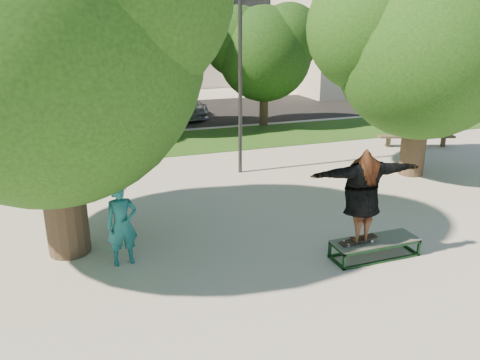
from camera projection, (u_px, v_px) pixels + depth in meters
name	position (u px, v px, depth m)	size (l,w,h in m)	color
ground	(275.00, 241.00, 10.20)	(120.00, 120.00, 0.00)	#AEA9A0
grass_strip	(203.00, 141.00, 19.00)	(30.00, 4.00, 0.02)	#184B15
asphalt_strip	(151.00, 115.00, 24.48)	(40.00, 8.00, 0.01)	black
tree_left	(37.00, 29.00, 8.40)	(6.96, 5.95, 7.12)	#38281E
tree_right	(422.00, 39.00, 13.56)	(6.24, 5.33, 6.51)	#38281E
bg_tree_mid	(135.00, 37.00, 19.36)	(5.76, 4.92, 6.24)	#38281E
bg_tree_right	(263.00, 48.00, 20.84)	(5.04, 4.31, 5.43)	#38281E
lamppost	(240.00, 72.00, 13.99)	(0.25, 0.15, 6.11)	#2D2D30
side_building	(379.00, 31.00, 34.35)	(15.00, 10.00, 8.00)	beige
grind_box	(375.00, 248.00, 9.48)	(1.80, 0.60, 0.38)	#113419
skater_rig	(362.00, 196.00, 8.97)	(2.32, 0.78, 1.94)	white
bystander	(122.00, 224.00, 9.03)	(0.61, 0.40, 1.66)	#1B6568
bench	(416.00, 137.00, 17.99)	(2.87, 1.32, 0.44)	brown
car_dark	(63.00, 104.00, 23.31)	(1.56, 4.47, 1.47)	black
car_grey	(139.00, 103.00, 23.34)	(2.51, 5.44, 1.51)	#56565B
car_silver_b	(178.00, 102.00, 24.07)	(1.96, 4.83, 1.40)	#A5A4A9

